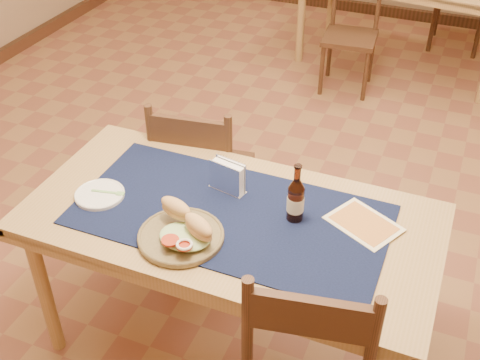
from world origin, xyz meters
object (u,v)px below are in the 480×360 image
at_px(main_table, 230,231).
at_px(napkin_holder, 228,177).
at_px(sandwich_plate, 183,232).
at_px(chair_main_far, 201,174).
at_px(beer_bottle, 296,200).

bearing_deg(main_table, napkin_holder, 116.73).
xyz_separation_m(sandwich_plate, napkin_holder, (0.03, 0.33, 0.03)).
bearing_deg(chair_main_far, main_table, -54.23).
height_order(beer_bottle, napkin_holder, beer_bottle).
bearing_deg(chair_main_far, beer_bottle, -36.84).
bearing_deg(napkin_holder, beer_bottle, -12.45).
relative_size(chair_main_far, napkin_holder, 5.75).
height_order(main_table, sandwich_plate, sandwich_plate).
xyz_separation_m(chair_main_far, sandwich_plate, (0.28, -0.73, 0.31)).
bearing_deg(sandwich_plate, beer_bottle, 38.12).
bearing_deg(chair_main_far, napkin_holder, -51.52).
height_order(main_table, chair_main_far, chair_main_far).
relative_size(beer_bottle, napkin_holder, 1.52).
height_order(sandwich_plate, beer_bottle, beer_bottle).
xyz_separation_m(sandwich_plate, beer_bottle, (0.34, 0.27, 0.06)).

